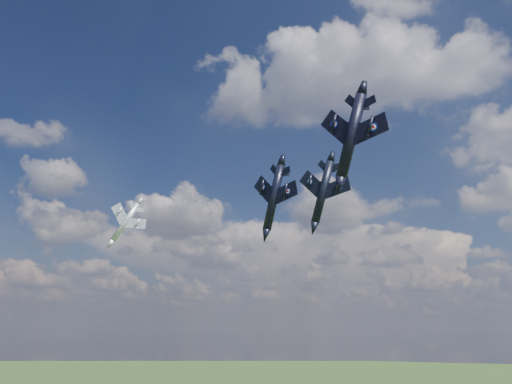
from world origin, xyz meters
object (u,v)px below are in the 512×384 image
at_px(jet_right_navy, 351,136).
at_px(jet_high_navy, 323,192).
at_px(jet_left_silver, 126,222).
at_px(jet_lead_navy, 274,197).

height_order(jet_right_navy, jet_high_navy, jet_high_navy).
bearing_deg(jet_left_silver, jet_high_navy, -14.30).
relative_size(jet_right_navy, jet_left_silver, 1.16).
xyz_separation_m(jet_right_navy, jet_left_silver, (-51.20, 26.44, -1.59)).
distance_m(jet_right_navy, jet_left_silver, 57.64).
xyz_separation_m(jet_right_navy, jet_high_navy, (-10.74, 29.73, 1.67)).
distance_m(jet_lead_navy, jet_right_navy, 20.50).
xyz_separation_m(jet_lead_navy, jet_left_silver, (-36.40, 12.55, 1.26)).
relative_size(jet_lead_navy, jet_left_silver, 1.13).
height_order(jet_right_navy, jet_left_silver, jet_right_navy).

